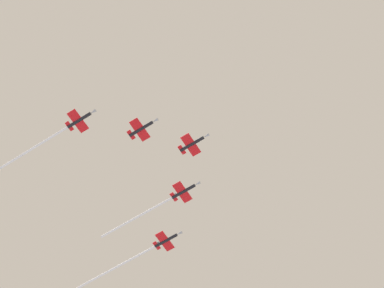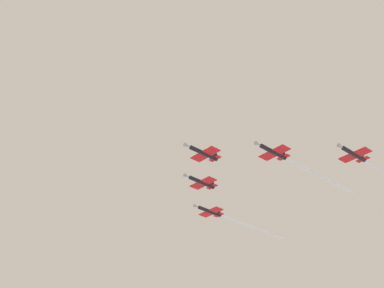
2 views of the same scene
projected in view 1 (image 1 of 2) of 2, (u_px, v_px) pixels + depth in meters
jet_lead at (193, 144)px, 184.43m from camera, size 8.25×9.26×2.17m
jet_port_inner at (161, 204)px, 191.82m from camera, size 24.28×29.50×2.17m
jet_starboard_inner at (142, 129)px, 183.24m from camera, size 8.25×9.26×2.17m
jet_port_outer at (137, 256)px, 199.21m from camera, size 28.73×34.96×2.17m
jet_starboard_outer at (56, 134)px, 184.25m from camera, size 24.72×30.04×2.17m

